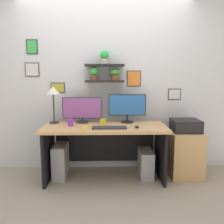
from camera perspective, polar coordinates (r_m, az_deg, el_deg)
ground_plane at (r=3.35m, az=-1.76°, el=-16.05°), size 8.00×8.00×0.00m
back_wall_assembly at (r=3.48m, az=-1.85°, el=7.93°), size 4.40×0.24×2.70m
desk at (r=3.22m, az=-1.80°, el=-6.85°), size 1.66×0.68×0.75m
monitor_left at (r=3.31m, az=-7.41°, el=0.64°), size 0.56×0.18×0.37m
monitor_right at (r=3.30m, az=3.80°, el=1.26°), size 0.54×0.18×0.41m
keyboard at (r=2.95m, az=-0.67°, el=-3.90°), size 0.44×0.14×0.02m
computer_mouse at (r=2.99m, az=6.20°, el=-3.67°), size 0.06×0.09×0.03m
desk_lamp at (r=3.32m, az=-14.37°, el=4.50°), size 0.19×0.19×0.52m
cell_phone at (r=3.00m, az=-6.72°, el=-3.85°), size 0.12×0.16×0.01m
coffee_mug at (r=3.11m, az=-2.18°, el=-2.57°), size 0.08×0.08×0.09m
pen_cup at (r=3.13m, az=-10.26°, el=-2.54°), size 0.07×0.07×0.10m
drawer_cabinet at (r=3.50m, az=17.45°, el=-9.73°), size 0.44×0.50×0.64m
printer at (r=3.40m, az=17.77°, el=-3.23°), size 0.38×0.34×0.17m
computer_tower_left at (r=3.38m, az=-12.59°, el=-11.74°), size 0.18×0.40×0.47m
computer_tower_right at (r=3.38m, az=8.32°, el=-12.43°), size 0.18×0.40×0.38m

